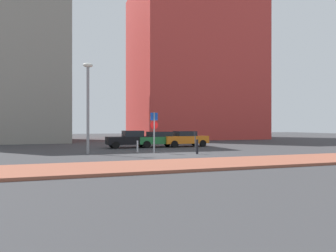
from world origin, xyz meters
TOP-DOWN VIEW (x-y plane):
  - ground_plane at (0.00, 0.00)m, footprint 120.00×120.00m
  - sidewalk_brick at (0.00, -6.00)m, footprint 40.00×4.15m
  - parked_car_black at (-1.30, 7.47)m, footprint 4.06×2.04m
  - parked_car_green at (1.39, 7.58)m, footprint 4.11×2.25m
  - parked_car_orange at (3.98, 7.35)m, footprint 4.38×2.16m
  - parking_sign_post at (-0.76, 1.55)m, footprint 0.60×0.10m
  - parking_meter at (2.68, 1.98)m, footprint 0.18×0.14m
  - street_lamp at (-5.38, 2.23)m, footprint 0.70×0.36m
  - traffic_bollard_near at (1.88, -0.18)m, footprint 0.17×0.17m
  - traffic_bollard_mid at (-1.77, 2.50)m, footprint 0.12×0.12m
  - building_colorful_midrise at (12.63, 25.86)m, footprint 18.27×15.75m
  - building_under_construction at (-13.21, 22.77)m, footprint 14.44×13.21m

SIDE VIEW (x-z plane):
  - ground_plane at x=0.00m, z-range 0.00..0.00m
  - sidewalk_brick at x=0.00m, z-range 0.00..0.14m
  - traffic_bollard_mid at x=-1.77m, z-range 0.00..0.88m
  - traffic_bollard_near at x=1.88m, z-range 0.00..1.02m
  - parked_car_green at x=1.39m, z-range 0.04..1.47m
  - parked_car_orange at x=3.98m, z-range 0.03..1.50m
  - parked_car_black at x=-1.30m, z-range 0.01..1.55m
  - parking_meter at x=2.68m, z-range 0.22..1.73m
  - parking_sign_post at x=-0.76m, z-range 0.38..3.35m
  - street_lamp at x=-5.38m, z-range 0.61..6.99m
  - building_under_construction at x=-13.21m, z-range 0.00..23.33m
  - building_colorful_midrise at x=12.63m, z-range 0.00..23.33m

